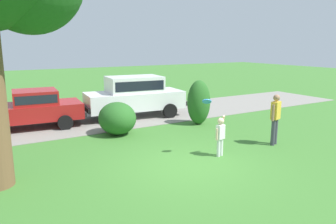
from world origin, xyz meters
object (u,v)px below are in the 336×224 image
Objects in this scene: parked_suv at (134,94)px; child_thrower at (220,134)px; parked_sedan at (30,108)px; adult_onlooker at (275,117)px; frisbee at (207,101)px.

child_thrower is (-0.10, -6.38, -0.36)m from parked_suv.
parked_sedan is 4.56m from parked_suv.
adult_onlooker is (2.35, -0.03, 0.27)m from child_thrower.
frisbee is (-0.44, -6.11, 0.62)m from parked_suv.
adult_onlooker reaches higher than parked_sedan.
parked_suv is at bearing 85.93° from frisbee.
child_thrower is 2.36m from adult_onlooker.
frisbee is 2.80m from adult_onlooker.
parked_suv reaches higher than child_thrower.
frisbee is at bearing -57.17° from parked_sedan.
child_thrower is 0.74× the size of adult_onlooker.
child_thrower is at bearing -56.18° from parked_sedan.
parked_suv is at bearing 109.34° from adult_onlooker.
parked_sedan reaches higher than child_thrower.
child_thrower is 1.08m from frisbee.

